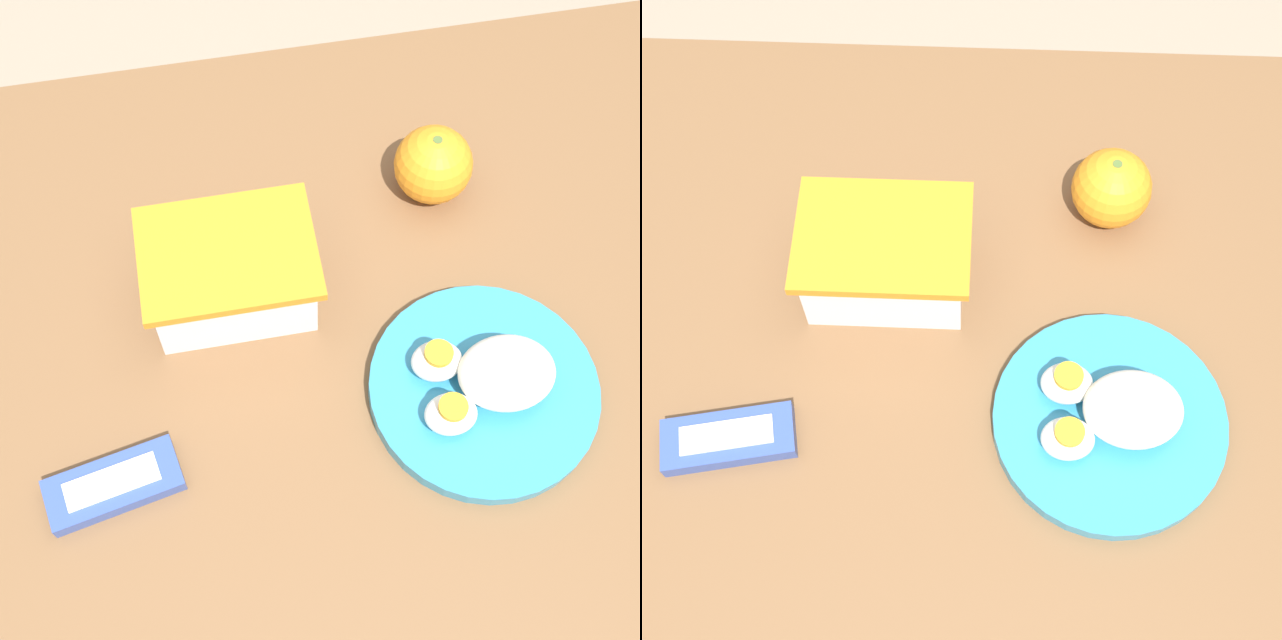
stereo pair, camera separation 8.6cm
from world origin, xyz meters
The scene contains 6 objects.
ground_plane centered at (0.00, 0.00, 0.00)m, with size 10.00×10.00×0.00m, color gray.
table centered at (0.00, 0.00, 0.58)m, with size 1.04×0.76×0.70m.
food_container centered at (-0.05, 0.06, 0.74)m, with size 0.17×0.13×0.08m.
orange_fruit centered at (0.18, 0.15, 0.74)m, with size 0.08×0.08×0.08m.
rice_plate centered at (0.17, -0.09, 0.72)m, with size 0.22×0.22×0.07m.
candy_bar centered at (-0.18, -0.12, 0.71)m, with size 0.13×0.07×0.02m.
Camera 1 is at (-0.04, -0.39, 1.50)m, focal length 50.00 mm.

